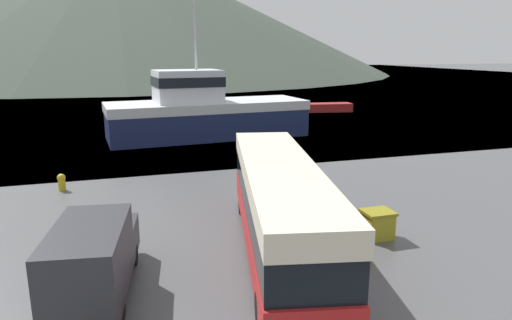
{
  "coord_description": "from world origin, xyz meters",
  "views": [
    {
      "loc": [
        -6.76,
        -4.89,
        7.11
      ],
      "look_at": [
        -0.61,
        15.38,
        2.0
      ],
      "focal_mm": 32.0,
      "sensor_mm": 36.0,
      "label": 1
    }
  ],
  "objects": [
    {
      "name": "fishing_boat",
      "position": [
        0.08,
        32.45,
        2.17
      ],
      "size": [
        16.72,
        6.8,
        12.04
      ],
      "rotation": [
        0.0,
        0.0,
        4.8
      ],
      "color": "#19234C",
      "rests_on": "water_surface"
    },
    {
      "name": "storage_bin",
      "position": [
        2.55,
        9.6,
        0.56
      ],
      "size": [
        1.16,
        1.01,
        1.1
      ],
      "color": "olive",
      "rests_on": "ground"
    },
    {
      "name": "tour_bus",
      "position": [
        -1.57,
        9.38,
        1.87
      ],
      "size": [
        4.86,
        12.44,
        3.33
      ],
      "rotation": [
        0.0,
        0.0,
        -0.2
      ],
      "color": "red",
      "rests_on": "ground"
    },
    {
      "name": "small_boat",
      "position": [
        15.95,
        44.54,
        0.49
      ],
      "size": [
        8.09,
        3.01,
        0.98
      ],
      "rotation": [
        0.0,
        0.0,
        4.57
      ],
      "color": "maroon",
      "rests_on": "water_surface"
    },
    {
      "name": "delivery_van",
      "position": [
        -7.73,
        8.15,
        1.26
      ],
      "size": [
        2.71,
        5.78,
        2.39
      ],
      "rotation": [
        0.0,
        0.0,
        -0.15
      ],
      "color": "#2D2D33",
      "rests_on": "ground"
    },
    {
      "name": "mooring_bollard",
      "position": [
        -9.83,
        19.79,
        0.48
      ],
      "size": [
        0.42,
        0.42,
        0.88
      ],
      "color": "#B29919",
      "rests_on": "ground"
    },
    {
      "name": "water_surface",
      "position": [
        0.0,
        141.38,
        0.0
      ],
      "size": [
        240.0,
        240.0,
        0.0
      ],
      "primitive_type": "plane",
      "color": "#3D5160",
      "rests_on": "ground"
    },
    {
      "name": "hill_backdrop",
      "position": [
        -5.21,
        155.89,
        20.36
      ],
      "size": [
        172.73,
        172.73,
        40.71
      ],
      "primitive_type": "cone",
      "color": "#3D473D",
      "rests_on": "ground"
    }
  ]
}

